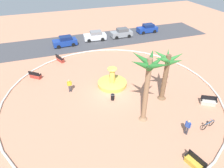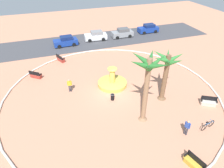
% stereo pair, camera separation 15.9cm
% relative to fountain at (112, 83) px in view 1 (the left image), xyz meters
% --- Properties ---
extents(ground_plane, '(80.00, 80.00, 0.00)m').
position_rel_fountain_xyz_m(ground_plane, '(-0.63, -1.70, -0.33)').
color(ground_plane, tan).
extents(plaza_curb, '(24.07, 24.07, 0.20)m').
position_rel_fountain_xyz_m(plaza_curb, '(-0.63, -1.70, -0.23)').
color(plaza_curb, silver).
rests_on(plaza_curb, ground).
extents(street_asphalt, '(48.00, 8.00, 0.03)m').
position_rel_fountain_xyz_m(street_asphalt, '(-0.63, 14.73, -0.31)').
color(street_asphalt, '#424247').
rests_on(street_asphalt, ground).
extents(fountain, '(3.52, 3.52, 2.32)m').
position_rel_fountain_xyz_m(fountain, '(0.00, 0.00, 0.00)').
color(fountain, gold).
rests_on(fountain, ground).
extents(palm_tree_near_fountain, '(3.42, 3.21, 5.53)m').
position_rel_fountain_xyz_m(palm_tree_near_fountain, '(4.31, -4.26, 3.57)').
color(palm_tree_near_fountain, brown).
rests_on(palm_tree_near_fountain, ground).
extents(palm_tree_by_curb, '(3.48, 3.39, 6.82)m').
position_rel_fountain_xyz_m(palm_tree_by_curb, '(0.90, -6.52, 4.69)').
color(palm_tree_by_curb, '#8E6B4C').
rests_on(palm_tree_by_curb, ground).
extents(bench_east, '(0.89, 1.67, 1.00)m').
position_rel_fountain_xyz_m(bench_east, '(2.24, -12.44, 0.02)').
color(bench_east, gold).
rests_on(bench_east, ground).
extents(bench_west, '(1.64, 1.23, 1.00)m').
position_rel_fountain_xyz_m(bench_west, '(8.39, -6.84, 0.02)').
color(bench_west, beige).
rests_on(bench_west, ground).
extents(bench_north, '(1.56, 1.39, 1.00)m').
position_rel_fountain_xyz_m(bench_north, '(-8.76, 4.74, 0.02)').
color(bench_north, '#B73D33').
rests_on(bench_north, ground).
extents(bench_southeast, '(1.11, 1.66, 1.00)m').
position_rel_fountain_xyz_m(bench_southeast, '(-5.20, 8.42, 0.02)').
color(bench_southeast, '#B73D33').
rests_on(bench_southeast, ground).
extents(trash_bin, '(0.46, 0.46, 0.73)m').
position_rel_fountain_xyz_m(trash_bin, '(-0.91, -2.72, 0.06)').
color(trash_bin, black).
rests_on(trash_bin, ground).
extents(bicycle_red_frame, '(1.70, 0.50, 0.94)m').
position_rel_fountain_xyz_m(bicycle_red_frame, '(5.99, -9.55, 0.06)').
color(bicycle_red_frame, black).
rests_on(bicycle_red_frame, ground).
extents(person_cyclist_helmet, '(0.31, 0.50, 1.64)m').
position_rel_fountain_xyz_m(person_cyclist_helmet, '(3.64, -9.51, 0.59)').
color(person_cyclist_helmet, '#33333D').
rests_on(person_cyclist_helmet, ground).
extents(person_cyclist_photo, '(0.53, 0.22, 1.64)m').
position_rel_fountain_xyz_m(person_cyclist_photo, '(-5.04, 0.32, 0.59)').
color(person_cyclist_photo, '#33333D').
rests_on(person_cyclist_photo, ground).
extents(parked_car_leftmost, '(4.08, 2.08, 1.67)m').
position_rel_fountain_xyz_m(parked_car_leftmost, '(-3.62, 14.03, 0.45)').
color(parked_car_leftmost, navy).
rests_on(parked_car_leftmost, ground).
extents(parked_car_second, '(4.11, 2.14, 1.67)m').
position_rel_fountain_xyz_m(parked_car_second, '(1.92, 14.87, 0.45)').
color(parked_car_second, silver).
rests_on(parked_car_second, ground).
extents(parked_car_third, '(4.00, 1.93, 1.67)m').
position_rel_fountain_xyz_m(parked_car_third, '(7.01, 14.72, 0.45)').
color(parked_car_third, gray).
rests_on(parked_car_third, ground).
extents(parked_car_rightmost, '(4.02, 1.96, 1.67)m').
position_rel_fountain_xyz_m(parked_car_rightmost, '(12.80, 15.43, 0.45)').
color(parked_car_rightmost, navy).
rests_on(parked_car_rightmost, ground).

